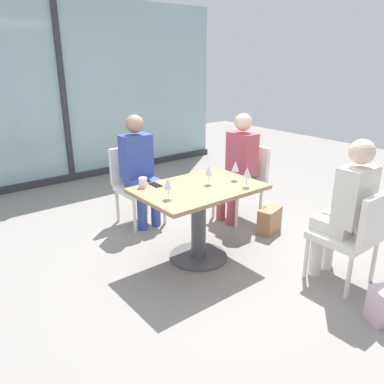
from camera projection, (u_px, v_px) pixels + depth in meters
ground_plane at (198, 257)px, 3.71m from camera, size 12.00×12.00×0.00m
window_wall_backdrop at (64, 102)px, 5.66m from camera, size 5.60×0.10×2.70m
dining_table_main at (199, 208)px, 3.53m from camera, size 1.13×0.78×0.73m
chair_front_right at (356, 232)px, 3.10m from camera, size 0.46×0.50×0.87m
chair_far_right at (244, 178)px, 4.50m from camera, size 0.50×0.46×0.87m
chair_near_window at (135, 180)px, 4.40m from camera, size 0.46×0.51×0.87m
person_front_right at (347, 205)px, 3.11m from camera, size 0.34×0.39×1.26m
person_far_right at (238, 163)px, 4.37m from camera, size 0.39×0.34×1.26m
person_near_window at (139, 166)px, 4.25m from camera, size 0.34×0.39×1.26m
wine_glass_0 at (209, 170)px, 3.49m from camera, size 0.07×0.07×0.18m
wine_glass_1 at (168, 184)px, 3.13m from camera, size 0.07×0.07×0.18m
wine_glass_2 at (247, 173)px, 3.42m from camera, size 0.07×0.07×0.18m
wine_glass_3 at (235, 167)px, 3.61m from camera, size 0.07×0.07×0.18m
coffee_cup at (143, 182)px, 3.43m from camera, size 0.08×0.08×0.09m
cell_phone_on_table at (155, 185)px, 3.50m from camera, size 0.07×0.15×0.01m
handbag_1 at (269, 220)px, 4.20m from camera, size 0.33×0.23×0.28m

